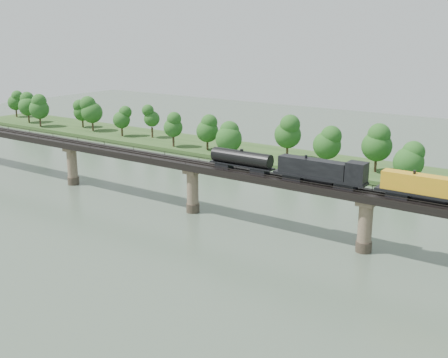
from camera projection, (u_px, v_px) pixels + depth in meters
The scene contains 6 objects.
ground at pixel (92, 255), 102.18m from camera, with size 400.00×400.00×0.00m, color #3D4E3E.
far_bank at pixel (305, 162), 169.16m from camera, with size 300.00×24.00×1.60m, color #29471C.
bridge at pixel (193, 189), 124.46m from camera, with size 236.00×30.00×11.50m.
bridge_superstructure at pixel (192, 161), 122.80m from camera, with size 220.00×4.90×0.75m.
far_treeline at pixel (275, 135), 168.06m from camera, with size 289.06×17.54×13.60m.
freight_train at pixel (392, 182), 97.74m from camera, with size 75.02×2.92×5.16m.
Camera 1 is at (74.26, -63.93, 40.18)m, focal length 45.00 mm.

